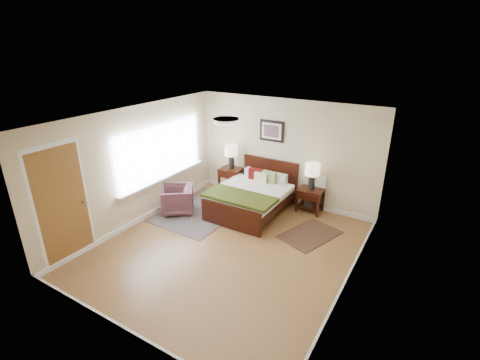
{
  "coord_description": "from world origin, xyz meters",
  "views": [
    {
      "loc": [
        3.14,
        -4.75,
        3.71
      ],
      "look_at": [
        -0.25,
        0.87,
        1.05
      ],
      "focal_mm": 26.0,
      "sensor_mm": 36.0,
      "label": 1
    }
  ],
  "objects_px": {
    "lamp_right": "(312,172)",
    "rug_persian": "(203,211)",
    "nightstand_left": "(231,173)",
    "lamp_left": "(231,153)",
    "nightstand_right": "(310,198)",
    "bed": "(252,193)",
    "armchair": "(178,200)"
  },
  "relations": [
    {
      "from": "armchair",
      "to": "nightstand_left",
      "type": "bearing_deg",
      "value": 128.02
    },
    {
      "from": "armchair",
      "to": "rug_persian",
      "type": "xyz_separation_m",
      "value": [
        0.45,
        0.34,
        -0.31
      ]
    },
    {
      "from": "nightstand_right",
      "to": "lamp_left",
      "type": "xyz_separation_m",
      "value": [
        -2.14,
        0.01,
        0.74
      ]
    },
    {
      "from": "bed",
      "to": "nightstand_left",
      "type": "distance_m",
      "value": 1.21
    },
    {
      "from": "nightstand_left",
      "to": "bed",
      "type": "bearing_deg",
      "value": -33.87
    },
    {
      "from": "lamp_left",
      "to": "bed",
      "type": "bearing_deg",
      "value": -34.72
    },
    {
      "from": "bed",
      "to": "rug_persian",
      "type": "bearing_deg",
      "value": -150.01
    },
    {
      "from": "lamp_left",
      "to": "armchair",
      "type": "height_order",
      "value": "lamp_left"
    },
    {
      "from": "nightstand_left",
      "to": "armchair",
      "type": "xyz_separation_m",
      "value": [
        -0.45,
        -1.59,
        -0.21
      ]
    },
    {
      "from": "bed",
      "to": "lamp_left",
      "type": "bearing_deg",
      "value": 145.28
    },
    {
      "from": "nightstand_left",
      "to": "armchair",
      "type": "height_order",
      "value": "nightstand_left"
    },
    {
      "from": "armchair",
      "to": "rug_persian",
      "type": "relative_size",
      "value": 0.32
    },
    {
      "from": "rug_persian",
      "to": "lamp_left",
      "type": "bearing_deg",
      "value": 91.21
    },
    {
      "from": "bed",
      "to": "lamp_left",
      "type": "height_order",
      "value": "lamp_left"
    },
    {
      "from": "lamp_right",
      "to": "bed",
      "type": "bearing_deg",
      "value": -148.49
    },
    {
      "from": "nightstand_left",
      "to": "nightstand_right",
      "type": "xyz_separation_m",
      "value": [
        2.14,
        0.01,
        -0.19
      ]
    },
    {
      "from": "nightstand_left",
      "to": "nightstand_right",
      "type": "distance_m",
      "value": 2.15
    },
    {
      "from": "bed",
      "to": "nightstand_left",
      "type": "height_order",
      "value": "bed"
    },
    {
      "from": "bed",
      "to": "rug_persian",
      "type": "relative_size",
      "value": 0.86
    },
    {
      "from": "armchair",
      "to": "rug_persian",
      "type": "bearing_deg",
      "value": 90.4
    },
    {
      "from": "lamp_right",
      "to": "rug_persian",
      "type": "bearing_deg",
      "value": -149.2
    },
    {
      "from": "lamp_left",
      "to": "lamp_right",
      "type": "distance_m",
      "value": 2.14
    },
    {
      "from": "bed",
      "to": "lamp_right",
      "type": "relative_size",
      "value": 3.09
    },
    {
      "from": "armchair",
      "to": "rug_persian",
      "type": "height_order",
      "value": "armchair"
    },
    {
      "from": "bed",
      "to": "armchair",
      "type": "distance_m",
      "value": 1.72
    },
    {
      "from": "nightstand_left",
      "to": "lamp_right",
      "type": "relative_size",
      "value": 1.07
    },
    {
      "from": "nightstand_left",
      "to": "lamp_right",
      "type": "xyz_separation_m",
      "value": [
        2.14,
        0.02,
        0.45
      ]
    },
    {
      "from": "lamp_right",
      "to": "nightstand_left",
      "type": "bearing_deg",
      "value": -179.41
    },
    {
      "from": "bed",
      "to": "nightstand_right",
      "type": "xyz_separation_m",
      "value": [
        1.13,
        0.68,
        -0.13
      ]
    },
    {
      "from": "bed",
      "to": "lamp_left",
      "type": "relative_size",
      "value": 3.09
    },
    {
      "from": "nightstand_right",
      "to": "armchair",
      "type": "distance_m",
      "value": 3.04
    },
    {
      "from": "lamp_right",
      "to": "rug_persian",
      "type": "xyz_separation_m",
      "value": [
        -2.13,
        -1.27,
        -0.97
      ]
    }
  ]
}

